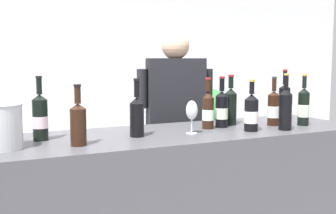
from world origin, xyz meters
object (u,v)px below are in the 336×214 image
Objects in this scene: wine_bottle_1 at (284,101)px; wine_bottle_3 at (251,113)px; potted_shrub at (206,130)px; wine_bottle_10 at (274,108)px; wine_bottle_7 at (285,108)px; ice_bucket at (0,126)px; wine_bottle_11 at (231,105)px; wine_bottle_2 at (40,117)px; wine_bottle_0 at (78,123)px; person_server at (175,145)px; wine_bottle_5 at (304,107)px; wine_bottle_6 at (137,115)px; wine_bottle_4 at (208,110)px; wine_bottle_9 at (222,109)px; wine_glass at (192,111)px.

wine_bottle_1 is 1.16× the size of wine_bottle_3.
potted_shrub is at bearing 69.63° from wine_bottle_3.
potted_shrub is (0.27, 1.30, -0.36)m from wine_bottle_10.
wine_bottle_7 reaches higher than wine_bottle_10.
wine_bottle_10 is 1.45× the size of ice_bucket.
wine_bottle_11 is (-0.18, 0.31, -0.00)m from wine_bottle_7.
wine_bottle_2 reaches higher than ice_bucket.
wine_bottle_0 is 1.21m from person_server.
wine_bottle_2 is 1.07× the size of wine_bottle_10.
wine_bottle_10 is at bearing 4.69° from wine_bottle_0.
wine_bottle_2 is 1.55× the size of ice_bucket.
wine_bottle_5 is 1.11m from wine_bottle_6.
wine_bottle_4 is 0.64m from wine_bottle_5.
wine_bottle_10 is 1.38m from potted_shrub.
wine_bottle_5 reaches higher than wine_bottle_11.
wine_bottle_11 reaches higher than wine_bottle_4.
wine_bottle_1 is 0.51m from wine_bottle_11.
wine_bottle_4 is at bearing 7.86° from wine_bottle_6.
wine_bottle_0 is 0.91× the size of wine_bottle_5.
wine_bottle_5 is 1.80m from ice_bucket.
potted_shrub is (1.20, 1.30, -0.37)m from wine_bottle_6.
person_server is 0.93m from potted_shrub.
wine_bottle_0 is 0.96× the size of wine_bottle_4.
wine_bottle_9 is 1.68× the size of wine_glass.
wine_bottle_10 is at bearing 24.12° from wine_bottle_3.
person_server is (0.89, 0.75, -0.33)m from wine_bottle_0.
wine_bottle_0 is at bearing -168.38° from wine_bottle_1.
wine_bottle_4 reaches higher than potted_shrub.
wine_bottle_4 is (-0.71, -0.15, -0.01)m from wine_bottle_1.
wine_glass is (-0.79, 0.03, 0.01)m from wine_bottle_5.
wine_bottle_0 is 0.89× the size of wine_bottle_2.
wine_bottle_6 reaches higher than wine_bottle_10.
wine_bottle_5 is 0.97× the size of wine_bottle_7.
wine_bottle_4 is at bearing 135.65° from wine_bottle_3.
wine_bottle_9 reaches higher than potted_shrub.
wine_bottle_5 is at bearing 4.96° from wine_bottle_3.
potted_shrub is (0.50, 1.16, -0.38)m from wine_bottle_11.
wine_bottle_9 reaches higher than wine_glass.
wine_bottle_11 reaches higher than wine_bottle_0.
wine_bottle_11 is 1.40m from ice_bucket.
wine_bottle_11 is (-0.50, -0.07, 0.00)m from wine_bottle_1.
wine_bottle_4 is 1.18m from ice_bucket.
wine_bottle_3 is 0.92× the size of wine_bottle_5.
person_server is at bearing 40.04° from wine_bottle_0.
wine_bottle_9 is (0.93, 0.18, 0.00)m from wine_bottle_0.
wine_bottle_4 is 0.45m from wine_bottle_10.
wine_bottle_5 is at bearing -6.73° from wine_bottle_2.
wine_bottle_5 is (0.62, -0.14, 0.00)m from wine_bottle_4.
wine_bottle_4 is 0.98× the size of wine_bottle_6.
wine_bottle_7 is 1.05× the size of wine_bottle_11.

